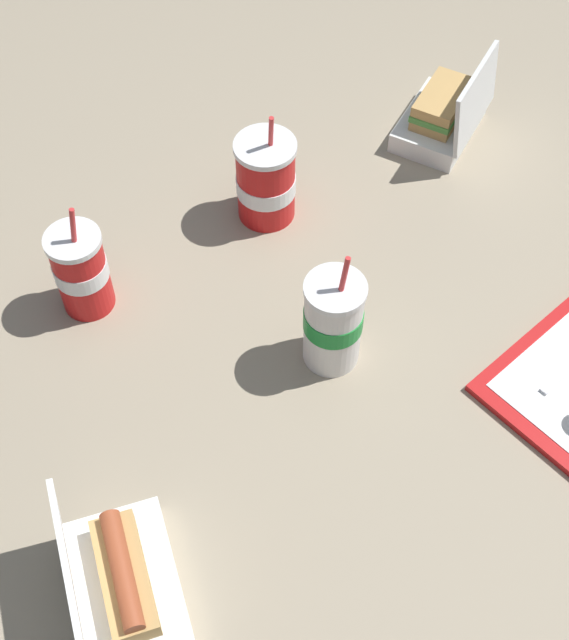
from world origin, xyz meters
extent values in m
plane|color=gray|center=(0.00, 0.00, 0.00)|extent=(3.20, 3.20, 0.00)
cube|color=white|center=(0.29, -0.22, 0.02)|extent=(0.11, 0.04, 0.00)
cube|color=white|center=(-0.41, -0.22, 0.02)|extent=(0.16, 0.22, 0.04)
cube|color=white|center=(-0.47, -0.21, 0.10)|extent=(0.06, 0.20, 0.13)
cube|color=tan|center=(-0.41, -0.22, 0.06)|extent=(0.08, 0.16, 0.03)
cylinder|color=#9E4728|center=(-0.41, -0.22, 0.08)|extent=(0.05, 0.15, 0.03)
cylinder|color=yellow|center=(-0.41, -0.22, 0.09)|extent=(0.03, 0.13, 0.01)
cube|color=white|center=(0.42, 0.31, 0.02)|extent=(0.22, 0.20, 0.04)
cube|color=white|center=(0.45, 0.27, 0.10)|extent=(0.16, 0.12, 0.12)
cube|color=tan|center=(0.42, 0.31, 0.05)|extent=(0.15, 0.13, 0.02)
cube|color=#4C933D|center=(0.42, 0.31, 0.07)|extent=(0.15, 0.14, 0.01)
cube|color=tan|center=(0.42, 0.31, 0.08)|extent=(0.15, 0.13, 0.02)
cylinder|color=red|center=(0.05, 0.28, 0.07)|extent=(0.10, 0.10, 0.15)
cylinder|color=white|center=(0.05, 0.28, 0.07)|extent=(0.10, 0.10, 0.03)
cylinder|color=white|center=(0.05, 0.28, 0.15)|extent=(0.10, 0.10, 0.01)
cylinder|color=red|center=(0.06, 0.28, 0.19)|extent=(0.01, 0.01, 0.06)
cylinder|color=white|center=(0.00, -0.02, 0.08)|extent=(0.08, 0.08, 0.16)
cylinder|color=#198C33|center=(0.00, -0.02, 0.09)|extent=(0.09, 0.09, 0.03)
cylinder|color=white|center=(0.00, -0.02, 0.16)|extent=(0.09, 0.09, 0.01)
cylinder|color=red|center=(0.01, -0.03, 0.20)|extent=(0.02, 0.01, 0.06)
cylinder|color=red|center=(-0.29, 0.24, 0.07)|extent=(0.08, 0.08, 0.14)
cylinder|color=white|center=(-0.29, 0.24, 0.08)|extent=(0.08, 0.08, 0.03)
cylinder|color=white|center=(-0.29, 0.24, 0.15)|extent=(0.09, 0.09, 0.01)
cylinder|color=red|center=(-0.28, 0.24, 0.18)|extent=(0.02, 0.01, 0.06)
camera|label=1|loc=(-0.42, -0.66, 1.13)|focal=50.00mm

